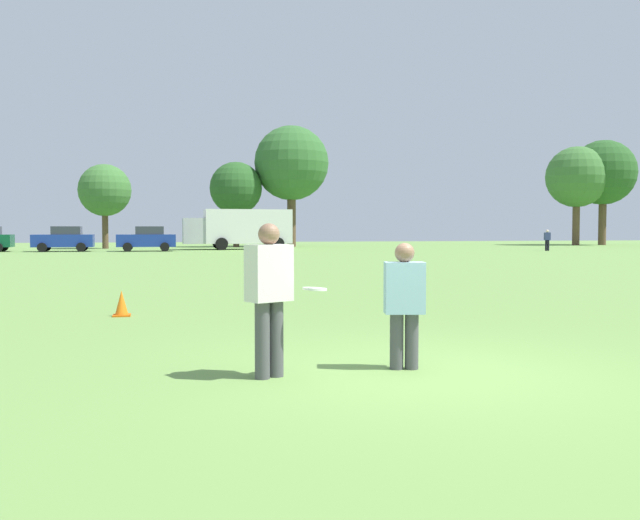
{
  "coord_description": "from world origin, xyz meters",
  "views": [
    {
      "loc": [
        -2.87,
        -7.16,
        1.61
      ],
      "look_at": [
        -0.61,
        2.86,
        1.15
      ],
      "focal_mm": 38.57,
      "sensor_mm": 36.0,
      "label": 1
    }
  ],
  "objects_px": {
    "box_truck": "(240,227)",
    "bystander_field_marshal": "(547,239)",
    "traffic_cone": "(122,304)",
    "parked_car_center": "(64,239)",
    "player_defender": "(404,299)",
    "frisbee": "(315,289)",
    "player_thrower": "(269,291)",
    "parked_car_mid_right": "(147,239)"
  },
  "relations": [
    {
      "from": "traffic_cone",
      "to": "parked_car_center",
      "type": "distance_m",
      "value": 39.83
    },
    {
      "from": "player_thrower",
      "to": "parked_car_mid_right",
      "type": "xyz_separation_m",
      "value": [
        -2.39,
        44.58,
        -0.02
      ]
    },
    {
      "from": "parked_car_mid_right",
      "to": "box_truck",
      "type": "relative_size",
      "value": 0.5
    },
    {
      "from": "parked_car_center",
      "to": "box_truck",
      "type": "xyz_separation_m",
      "value": [
        12.96,
        2.3,
        0.83
      ]
    },
    {
      "from": "player_thrower",
      "to": "box_truck",
      "type": "xyz_separation_m",
      "value": [
        4.73,
        47.44,
        0.81
      ]
    },
    {
      "from": "box_truck",
      "to": "parked_car_center",
      "type": "bearing_deg",
      "value": -169.94
    },
    {
      "from": "player_thrower",
      "to": "parked_car_mid_right",
      "type": "distance_m",
      "value": 44.64
    },
    {
      "from": "traffic_cone",
      "to": "bystander_field_marshal",
      "type": "xyz_separation_m",
      "value": [
        28.65,
        33.07,
        0.66
      ]
    },
    {
      "from": "parked_car_center",
      "to": "parked_car_mid_right",
      "type": "bearing_deg",
      "value": -5.54
    },
    {
      "from": "player_thrower",
      "to": "parked_car_center",
      "type": "xyz_separation_m",
      "value": [
        -8.23,
        45.15,
        -0.02
      ]
    },
    {
      "from": "parked_car_center",
      "to": "box_truck",
      "type": "bearing_deg",
      "value": 10.06
    },
    {
      "from": "frisbee",
      "to": "bystander_field_marshal",
      "type": "relative_size",
      "value": 0.17
    },
    {
      "from": "player_thrower",
      "to": "bystander_field_marshal",
      "type": "height_order",
      "value": "player_thrower"
    },
    {
      "from": "frisbee",
      "to": "box_truck",
      "type": "height_order",
      "value": "box_truck"
    },
    {
      "from": "parked_car_center",
      "to": "bystander_field_marshal",
      "type": "relative_size",
      "value": 2.67
    },
    {
      "from": "player_defender",
      "to": "bystander_field_marshal",
      "type": "bearing_deg",
      "value": 57.02
    },
    {
      "from": "player_defender",
      "to": "parked_car_mid_right",
      "type": "xyz_separation_m",
      "value": [
        -3.97,
        44.47,
        0.12
      ]
    },
    {
      "from": "bystander_field_marshal",
      "to": "frisbee",
      "type": "bearing_deg",
      "value": -123.98
    },
    {
      "from": "parked_car_center",
      "to": "box_truck",
      "type": "distance_m",
      "value": 13.19
    },
    {
      "from": "bystander_field_marshal",
      "to": "parked_car_mid_right",
      "type": "bearing_deg",
      "value": 168.98
    },
    {
      "from": "parked_car_mid_right",
      "to": "traffic_cone",
      "type": "bearing_deg",
      "value": -89.27
    },
    {
      "from": "player_defender",
      "to": "box_truck",
      "type": "bearing_deg",
      "value": 86.2
    },
    {
      "from": "player_defender",
      "to": "traffic_cone",
      "type": "height_order",
      "value": "player_defender"
    },
    {
      "from": "player_defender",
      "to": "box_truck",
      "type": "xyz_separation_m",
      "value": [
        3.15,
        47.34,
        0.94
      ]
    },
    {
      "from": "player_thrower",
      "to": "traffic_cone",
      "type": "bearing_deg",
      "value": 107.97
    },
    {
      "from": "traffic_cone",
      "to": "player_defender",
      "type": "bearing_deg",
      "value": -58.73
    },
    {
      "from": "player_thrower",
      "to": "parked_car_mid_right",
      "type": "relative_size",
      "value": 0.4
    },
    {
      "from": "frisbee",
      "to": "box_truck",
      "type": "xyz_separation_m",
      "value": [
        4.24,
        47.5,
        0.79
      ]
    },
    {
      "from": "player_defender",
      "to": "traffic_cone",
      "type": "bearing_deg",
      "value": 121.27
    },
    {
      "from": "player_thrower",
      "to": "box_truck",
      "type": "relative_size",
      "value": 0.2
    },
    {
      "from": "frisbee",
      "to": "traffic_cone",
      "type": "xyz_separation_m",
      "value": [
        -2.39,
        5.89,
        -0.73
      ]
    },
    {
      "from": "parked_car_center",
      "to": "parked_car_mid_right",
      "type": "relative_size",
      "value": 1.0
    },
    {
      "from": "parked_car_center",
      "to": "box_truck",
      "type": "height_order",
      "value": "box_truck"
    },
    {
      "from": "player_defender",
      "to": "parked_car_center",
      "type": "distance_m",
      "value": 46.09
    },
    {
      "from": "frisbee",
      "to": "parked_car_mid_right",
      "type": "xyz_separation_m",
      "value": [
        -2.88,
        44.63,
        -0.04
      ]
    },
    {
      "from": "player_defender",
      "to": "bystander_field_marshal",
      "type": "height_order",
      "value": "bystander_field_marshal"
    },
    {
      "from": "player_thrower",
      "to": "traffic_cone",
      "type": "height_order",
      "value": "player_thrower"
    },
    {
      "from": "traffic_cone",
      "to": "parked_car_mid_right",
      "type": "height_order",
      "value": "parked_car_mid_right"
    },
    {
      "from": "frisbee",
      "to": "parked_car_center",
      "type": "bearing_deg",
      "value": 100.92
    },
    {
      "from": "traffic_cone",
      "to": "parked_car_center",
      "type": "bearing_deg",
      "value": 99.15
    },
    {
      "from": "box_truck",
      "to": "bystander_field_marshal",
      "type": "relative_size",
      "value": 5.4
    },
    {
      "from": "parked_car_center",
      "to": "parked_car_mid_right",
      "type": "xyz_separation_m",
      "value": [
        5.84,
        -0.57,
        0.0
      ]
    }
  ]
}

